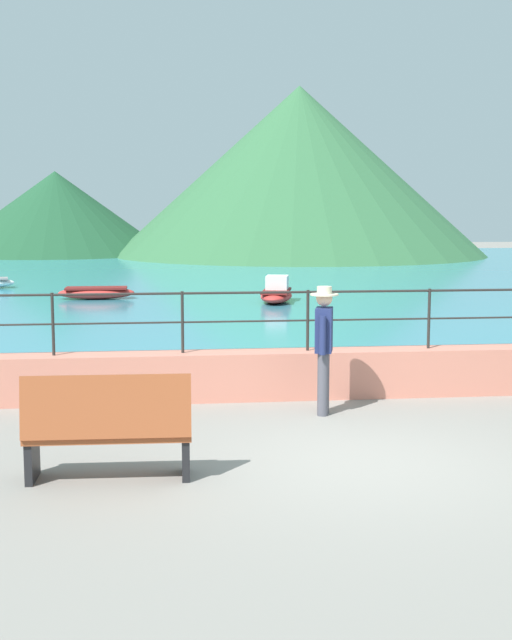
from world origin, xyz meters
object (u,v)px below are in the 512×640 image
bench_main (108,428)px  boat_6 (276,293)px  boat_3 (96,293)px  person_walking (324,343)px

bench_main → boat_6: size_ratio=0.70×
bench_main → boat_3: size_ratio=0.75×
boat_3 → boat_6: (5.34, -1.44, 0.07)m
boat_6 → bench_main: bearing=-103.9°
person_walking → boat_6: bearing=84.9°
boat_3 → boat_6: size_ratio=0.94×
bench_main → boat_3: (-1.41, 17.35, -0.30)m
person_walking → boat_3: person_walking is taller
bench_main → person_walking: bearing=43.1°
bench_main → boat_6: bearing=76.1°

